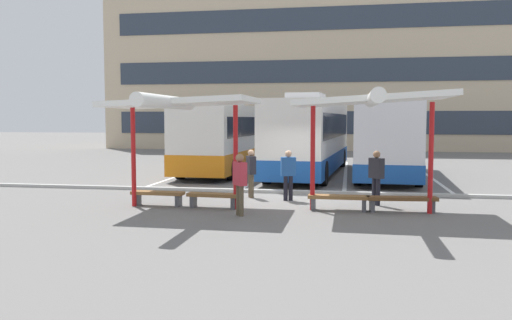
{
  "coord_description": "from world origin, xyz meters",
  "views": [
    {
      "loc": [
        2.08,
        -17.76,
        2.67
      ],
      "look_at": [
        -1.58,
        3.02,
        1.03
      ],
      "focal_mm": 37.07,
      "sensor_mm": 36.0,
      "label": 1
    }
  ],
  "objects_px": {
    "coach_bus_1": "(310,138)",
    "waiting_passenger_3": "(376,174)",
    "coach_bus_2": "(388,139)",
    "waiting_shelter_1": "(372,102)",
    "waiting_shelter_0": "(180,105)",
    "coach_bus_0": "(232,138)",
    "bench_0": "(158,195)",
    "waiting_passenger_1": "(240,180)",
    "bench_2": "(338,199)",
    "waiting_passenger_2": "(288,172)",
    "bench_1": "(213,197)",
    "waiting_passenger_0": "(251,170)",
    "bench_3": "(402,200)"
  },
  "relations": [
    {
      "from": "coach_bus_1",
      "to": "waiting_passenger_3",
      "type": "distance_m",
      "value": 9.33
    },
    {
      "from": "coach_bus_2",
      "to": "waiting_shelter_1",
      "type": "relative_size",
      "value": 2.01
    },
    {
      "from": "coach_bus_1",
      "to": "waiting_shelter_0",
      "type": "xyz_separation_m",
      "value": [
        -3.05,
        -10.63,
        1.3
      ]
    },
    {
      "from": "coach_bus_0",
      "to": "waiting_passenger_3",
      "type": "relative_size",
      "value": 7.25
    },
    {
      "from": "coach_bus_2",
      "to": "bench_0",
      "type": "relative_size",
      "value": 6.29
    },
    {
      "from": "waiting_passenger_1",
      "to": "waiting_passenger_3",
      "type": "relative_size",
      "value": 1.01
    },
    {
      "from": "coach_bus_2",
      "to": "waiting_shelter_1",
      "type": "height_order",
      "value": "coach_bus_2"
    },
    {
      "from": "bench_2",
      "to": "waiting_passenger_2",
      "type": "height_order",
      "value": "waiting_passenger_2"
    },
    {
      "from": "coach_bus_2",
      "to": "waiting_passenger_3",
      "type": "distance_m",
      "value": 8.49
    },
    {
      "from": "coach_bus_2",
      "to": "waiting_shelter_1",
      "type": "distance_m",
      "value": 10.05
    },
    {
      "from": "bench_0",
      "to": "waiting_passenger_3",
      "type": "distance_m",
      "value": 6.79
    },
    {
      "from": "bench_1",
      "to": "bench_2",
      "type": "height_order",
      "value": "same"
    },
    {
      "from": "bench_2",
      "to": "waiting_passenger_1",
      "type": "distance_m",
      "value": 3.05
    },
    {
      "from": "bench_1",
      "to": "waiting_passenger_3",
      "type": "height_order",
      "value": "waiting_passenger_3"
    },
    {
      "from": "coach_bus_0",
      "to": "waiting_passenger_2",
      "type": "distance_m",
      "value": 10.61
    },
    {
      "from": "waiting_shelter_0",
      "to": "bench_0",
      "type": "distance_m",
      "value": 2.93
    },
    {
      "from": "waiting_passenger_2",
      "to": "bench_1",
      "type": "bearing_deg",
      "value": -137.7
    },
    {
      "from": "waiting_passenger_0",
      "to": "coach_bus_2",
      "type": "bearing_deg",
      "value": 56.2
    },
    {
      "from": "coach_bus_0",
      "to": "waiting_passenger_1",
      "type": "height_order",
      "value": "coach_bus_0"
    },
    {
      "from": "bench_0",
      "to": "bench_2",
      "type": "relative_size",
      "value": 0.93
    },
    {
      "from": "coach_bus_1",
      "to": "coach_bus_2",
      "type": "xyz_separation_m",
      "value": [
        3.6,
        -0.49,
        -0.03
      ]
    },
    {
      "from": "waiting_shelter_1",
      "to": "waiting_passenger_0",
      "type": "bearing_deg",
      "value": 148.54
    },
    {
      "from": "waiting_shelter_0",
      "to": "waiting_passenger_3",
      "type": "height_order",
      "value": "waiting_shelter_0"
    },
    {
      "from": "waiting_passenger_1",
      "to": "waiting_passenger_2",
      "type": "distance_m",
      "value": 3.12
    },
    {
      "from": "coach_bus_0",
      "to": "waiting_passenger_2",
      "type": "xyz_separation_m",
      "value": [
        4.08,
        -9.77,
        -0.74
      ]
    },
    {
      "from": "coach_bus_2",
      "to": "waiting_passenger_1",
      "type": "bearing_deg",
      "value": -113.4
    },
    {
      "from": "bench_2",
      "to": "bench_1",
      "type": "bearing_deg",
      "value": -176.48
    },
    {
      "from": "coach_bus_2",
      "to": "waiting_passenger_0",
      "type": "bearing_deg",
      "value": -123.8
    },
    {
      "from": "coach_bus_0",
      "to": "waiting_passenger_1",
      "type": "xyz_separation_m",
      "value": [
        3.07,
        -12.71,
        -0.68
      ]
    },
    {
      "from": "bench_1",
      "to": "waiting_passenger_3",
      "type": "relative_size",
      "value": 0.95
    },
    {
      "from": "waiting_shelter_1",
      "to": "waiting_passenger_3",
      "type": "bearing_deg",
      "value": 81.28
    },
    {
      "from": "bench_3",
      "to": "bench_0",
      "type": "bearing_deg",
      "value": -178.81
    },
    {
      "from": "waiting_passenger_1",
      "to": "waiting_passenger_3",
      "type": "xyz_separation_m",
      "value": [
        3.8,
        2.48,
        -0.02
      ]
    },
    {
      "from": "bench_0",
      "to": "bench_1",
      "type": "height_order",
      "value": "same"
    },
    {
      "from": "waiting_shelter_0",
      "to": "bench_1",
      "type": "height_order",
      "value": "waiting_shelter_0"
    },
    {
      "from": "waiting_shelter_1",
      "to": "waiting_passenger_0",
      "type": "xyz_separation_m",
      "value": [
        -3.89,
        2.38,
        -2.21
      ]
    },
    {
      "from": "waiting_passenger_1",
      "to": "bench_3",
      "type": "bearing_deg",
      "value": 16.83
    },
    {
      "from": "waiting_shelter_1",
      "to": "bench_1",
      "type": "bearing_deg",
      "value": 178.92
    },
    {
      "from": "bench_0",
      "to": "waiting_passenger_2",
      "type": "distance_m",
      "value": 4.27
    },
    {
      "from": "coach_bus_1",
      "to": "waiting_passenger_2",
      "type": "xyz_separation_m",
      "value": [
        -0.11,
        -8.43,
        -0.83
      ]
    },
    {
      "from": "bench_1",
      "to": "waiting_shelter_1",
      "type": "relative_size",
      "value": 0.31
    },
    {
      "from": "waiting_passenger_0",
      "to": "bench_0",
      "type": "bearing_deg",
      "value": -139.19
    },
    {
      "from": "coach_bus_2",
      "to": "waiting_shelter_1",
      "type": "xyz_separation_m",
      "value": [
        -1.14,
        -9.89,
        1.4
      ]
    },
    {
      "from": "waiting_passenger_0",
      "to": "waiting_passenger_1",
      "type": "bearing_deg",
      "value": -84.68
    },
    {
      "from": "waiting_shelter_1",
      "to": "waiting_passenger_2",
      "type": "bearing_deg",
      "value": 142.83
    },
    {
      "from": "coach_bus_0",
      "to": "coach_bus_2",
      "type": "bearing_deg",
      "value": -13.2
    },
    {
      "from": "bench_1",
      "to": "bench_3",
      "type": "relative_size",
      "value": 0.8
    },
    {
      "from": "waiting_passenger_0",
      "to": "waiting_passenger_2",
      "type": "bearing_deg",
      "value": -18.1
    },
    {
      "from": "coach_bus_2",
      "to": "bench_1",
      "type": "bearing_deg",
      "value": -120.4
    },
    {
      "from": "waiting_shelter_0",
      "to": "bench_1",
      "type": "bearing_deg",
      "value": 20.73
    }
  ]
}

